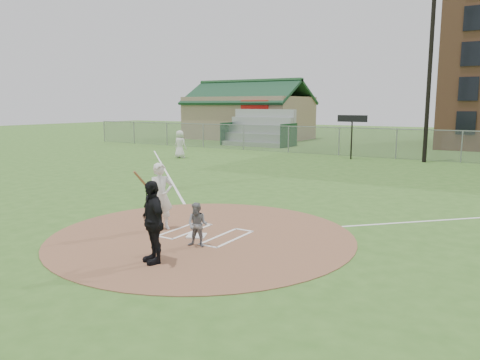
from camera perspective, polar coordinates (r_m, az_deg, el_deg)
The scene contains 14 objects.
ground at distance 13.14m, azimuth -4.61°, elevation -6.79°, with size 140.00×140.00×0.00m, color #366221.
dirt_circle at distance 13.14m, azimuth -4.61°, elevation -6.75°, with size 8.40×8.40×0.02m, color #8A5C41.
home_plate at distance 13.04m, azimuth -5.33°, elevation -6.77°, with size 0.50×0.50×0.03m, color silver.
foul_line_third at distance 25.55m, azimuth -8.98°, elevation 0.96°, with size 0.10×24.00×0.01m, color white.
catcher at distance 11.97m, azimuth -5.21°, elevation -5.47°, with size 0.55×0.43×1.14m, color gray.
umpire at distance 10.86m, azimuth -10.60°, elevation -5.03°, with size 1.12×0.47×1.91m, color black.
ondeck_player at distance 32.20m, azimuth -7.33°, elevation 4.35°, with size 0.92×0.60×1.88m, color silver.
batters_boxes at distance 13.25m, azimuth -4.23°, elevation -6.54°, with size 2.08×1.88×0.01m.
batter_at_plate at distance 13.66m, azimuth -9.62°, elevation -1.99°, with size 0.79×1.12×1.94m.
outfield_fence at distance 33.13m, azimuth 18.52°, elevation 4.22°, with size 56.08×0.08×2.03m.
bleachers at distance 41.80m, azimuth 2.25°, elevation 6.41°, with size 6.08×3.20×3.20m.
clubhouse at distance 50.15m, azimuth 1.09°, elevation 7.79°, with size 12.20×8.71×6.23m.
light_pole at distance 31.79m, azimuth 22.23°, elevation 13.93°, with size 1.20×0.30×12.22m.
scoreboard_sign at distance 32.00m, azimuth 13.51°, elevation 6.74°, with size 2.00×0.10×2.93m.
Camera 1 is at (7.50, -10.17, 3.61)m, focal length 35.00 mm.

